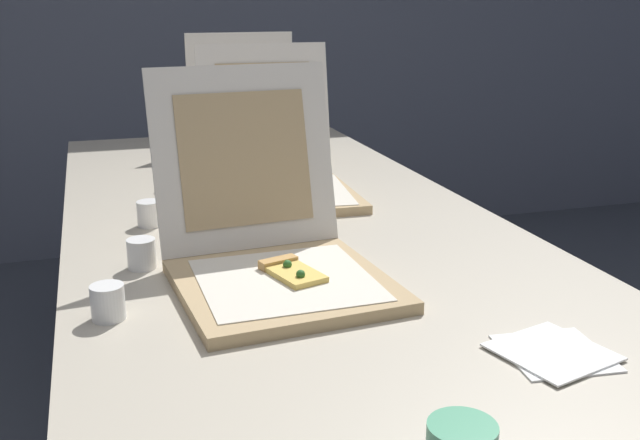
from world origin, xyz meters
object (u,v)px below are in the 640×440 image
Objects in this scene: cup_white_near_left at (108,302)px; cup_white_mid at (149,214)px; pizza_box_middle at (279,175)px; napkin_pile at (553,352)px; table at (288,242)px; pizza_box_back at (251,138)px; cup_white_near_center at (142,254)px; cup_white_far at (173,179)px; pizza_box_front at (274,254)px.

cup_white_mid is at bearing 77.72° from cup_white_near_left.
napkin_pile is (0.16, -0.97, -0.05)m from pizza_box_middle.
table is 0.58m from cup_white_near_left.
pizza_box_back reaches higher than cup_white_mid.
pizza_box_back is at bearing 87.70° from pizza_box_middle.
pizza_box_middle is at bearing 80.56° from table.
cup_white_near_center is (-0.38, -0.44, -0.03)m from pizza_box_middle.
table is 0.32m from cup_white_mid.
cup_white_mid is (-0.09, -0.32, 0.00)m from cup_white_far.
table is 41.32× the size of cup_white_far.
cup_white_mid is (-0.30, 0.08, 0.07)m from table.
cup_white_near_left is 0.69m from napkin_pile.
pizza_box_front reaches higher than napkin_pile.
pizza_box_middle is at bearing -30.58° from cup_white_far.
cup_white_far is at bearing 110.21° from napkin_pile.
cup_white_near_center is 0.76m from napkin_pile.
pizza_box_middle is 7.74× the size of cup_white_far.
cup_white_far and cup_white_mid have the same top height.
pizza_box_front is at bearing -82.36° from cup_white_far.
pizza_box_back is 6.62× the size of cup_white_far.
cup_white_mid is (-0.19, 0.41, -0.02)m from pizza_box_front.
napkin_pile reaches higher than table.
cup_white_far is at bearing -128.77° from pizza_box_back.
pizza_box_middle is at bearing 49.03° from cup_white_near_center.
cup_white_far is 1.00× the size of cup_white_near_left.
cup_white_near_left and cup_white_near_center have the same top height.
cup_white_mid is 0.32× the size of napkin_pile.
cup_white_near_center is at bearing 72.55° from cup_white_near_left.
cup_white_mid is (-0.34, -0.17, -0.03)m from pizza_box_middle.
napkin_pile is at bearing -74.41° from table.
pizza_box_middle reaches higher than cup_white_mid.
napkin_pile is (0.61, -0.32, -0.03)m from cup_white_near_left.
pizza_box_back reaches higher than table.
pizza_box_back is at bearing 83.87° from table.
pizza_box_front reaches higher than table.
pizza_box_back is (0.08, 0.77, 0.10)m from table.
table is at bearing -62.02° from cup_white_far.
cup_white_far is at bearing 77.81° from cup_white_near_center.
pizza_box_front is at bearing -32.56° from cup_white_near_center.
pizza_box_middle is 0.38m from cup_white_mid.
cup_white_near_center is 0.32× the size of napkin_pile.
table is 41.32× the size of cup_white_near_left.
pizza_box_front is at bearing 128.58° from napkin_pile.
cup_white_far reaches higher than table.
table is 4.97× the size of pizza_box_front.
pizza_box_middle is 0.53m from pizza_box_back.
table is at bearing 66.58° from pizza_box_front.
cup_white_near_center is (0.07, 0.22, 0.00)m from cup_white_near_left.
table is at bearing -15.07° from cup_white_mid.
cup_white_near_left is at bearing 152.39° from napkin_pile.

